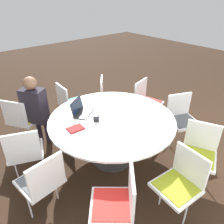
{
  "coord_description": "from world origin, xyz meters",
  "views": [
    {
      "loc": [
        1.71,
        2.01,
        2.36
      ],
      "look_at": [
        0.0,
        0.0,
        0.84
      ],
      "focal_mm": 35.0,
      "sensor_mm": 36.0,
      "label": 1
    }
  ],
  "objects_px": {
    "chair_6": "(182,116)",
    "laptop": "(81,110)",
    "person_0": "(35,107)",
    "coffee_cup": "(96,118)",
    "chair_2": "(42,180)",
    "chair_8": "(109,95)",
    "chair_3": "(118,201)",
    "chair_0": "(22,117)",
    "chair_7": "(146,99)",
    "chair_5": "(199,150)",
    "chair_1": "(25,150)",
    "spiral_notebook": "(76,128)",
    "chair_4": "(181,181)",
    "chair_9": "(70,102)"
  },
  "relations": [
    {
      "from": "chair_6",
      "to": "laptop",
      "type": "relative_size",
      "value": 2.14
    },
    {
      "from": "person_0",
      "to": "coffee_cup",
      "type": "relative_size",
      "value": 13.85
    },
    {
      "from": "laptop",
      "to": "coffee_cup",
      "type": "height_order",
      "value": "laptop"
    },
    {
      "from": "chair_2",
      "to": "chair_8",
      "type": "height_order",
      "value": "same"
    },
    {
      "from": "chair_3",
      "to": "person_0",
      "type": "xyz_separation_m",
      "value": [
        -0.07,
        -2.04,
        0.19
      ]
    },
    {
      "from": "chair_0",
      "to": "chair_7",
      "type": "relative_size",
      "value": 1.0
    },
    {
      "from": "chair_2",
      "to": "chair_5",
      "type": "relative_size",
      "value": 1.0
    },
    {
      "from": "chair_1",
      "to": "chair_5",
      "type": "xyz_separation_m",
      "value": [
        -1.71,
        1.47,
        0.0
      ]
    },
    {
      "from": "chair_1",
      "to": "coffee_cup",
      "type": "height_order",
      "value": "chair_1"
    },
    {
      "from": "chair_8",
      "to": "laptop",
      "type": "distance_m",
      "value": 1.17
    },
    {
      "from": "chair_0",
      "to": "chair_2",
      "type": "height_order",
      "value": "same"
    },
    {
      "from": "chair_1",
      "to": "person_0",
      "type": "distance_m",
      "value": 0.85
    },
    {
      "from": "chair_5",
      "to": "chair_0",
      "type": "bearing_deg",
      "value": 7.16
    },
    {
      "from": "chair_3",
      "to": "spiral_notebook",
      "type": "bearing_deg",
      "value": 30.23
    },
    {
      "from": "chair_3",
      "to": "chair_4",
      "type": "bearing_deg",
      "value": -69.12
    },
    {
      "from": "chair_9",
      "to": "laptop",
      "type": "xyz_separation_m",
      "value": [
        0.27,
        0.81,
        0.27
      ]
    },
    {
      "from": "chair_0",
      "to": "chair_3",
      "type": "xyz_separation_m",
      "value": [
        -0.13,
        2.19,
        0.0
      ]
    },
    {
      "from": "chair_6",
      "to": "chair_9",
      "type": "height_order",
      "value": "same"
    },
    {
      "from": "chair_1",
      "to": "chair_3",
      "type": "height_order",
      "value": "same"
    },
    {
      "from": "chair_2",
      "to": "chair_7",
      "type": "height_order",
      "value": "same"
    },
    {
      "from": "chair_5",
      "to": "spiral_notebook",
      "type": "distance_m",
      "value": 1.63
    },
    {
      "from": "chair_9",
      "to": "chair_1",
      "type": "bearing_deg",
      "value": -51.31
    },
    {
      "from": "chair_0",
      "to": "chair_9",
      "type": "bearing_deg",
      "value": 55.83
    },
    {
      "from": "chair_2",
      "to": "chair_9",
      "type": "height_order",
      "value": "same"
    },
    {
      "from": "chair_5",
      "to": "chair_7",
      "type": "relative_size",
      "value": 1.0
    },
    {
      "from": "spiral_notebook",
      "to": "chair_4",
      "type": "bearing_deg",
      "value": 110.65
    },
    {
      "from": "chair_4",
      "to": "chair_9",
      "type": "relative_size",
      "value": 1.0
    },
    {
      "from": "chair_7",
      "to": "spiral_notebook",
      "type": "relative_size",
      "value": 3.95
    },
    {
      "from": "laptop",
      "to": "person_0",
      "type": "bearing_deg",
      "value": 88.87
    },
    {
      "from": "chair_1",
      "to": "chair_7",
      "type": "distance_m",
      "value": 2.3
    },
    {
      "from": "chair_6",
      "to": "person_0",
      "type": "xyz_separation_m",
      "value": [
        1.81,
        -1.5,
        0.19
      ]
    },
    {
      "from": "chair_1",
      "to": "person_0",
      "type": "xyz_separation_m",
      "value": [
        -0.47,
        -0.68,
        0.19
      ]
    },
    {
      "from": "chair_1",
      "to": "laptop",
      "type": "distance_m",
      "value": 0.92
    },
    {
      "from": "chair_3",
      "to": "coffee_cup",
      "type": "distance_m",
      "value": 1.2
    },
    {
      "from": "chair_4",
      "to": "coffee_cup",
      "type": "distance_m",
      "value": 1.33
    },
    {
      "from": "chair_1",
      "to": "spiral_notebook",
      "type": "distance_m",
      "value": 0.71
    },
    {
      "from": "chair_3",
      "to": "chair_8",
      "type": "relative_size",
      "value": 1.0
    },
    {
      "from": "person_0",
      "to": "chair_5",
      "type": "bearing_deg",
      "value": -2.59
    },
    {
      "from": "chair_5",
      "to": "coffee_cup",
      "type": "height_order",
      "value": "chair_5"
    },
    {
      "from": "chair_6",
      "to": "coffee_cup",
      "type": "height_order",
      "value": "chair_6"
    },
    {
      "from": "chair_0",
      "to": "chair_8",
      "type": "bearing_deg",
      "value": 47.78
    },
    {
      "from": "chair_4",
      "to": "spiral_notebook",
      "type": "height_order",
      "value": "chair_4"
    },
    {
      "from": "chair_0",
      "to": "chair_8",
      "type": "xyz_separation_m",
      "value": [
        -1.6,
        0.27,
        0.0
      ]
    },
    {
      "from": "chair_6",
      "to": "spiral_notebook",
      "type": "bearing_deg",
      "value": 6.28
    },
    {
      "from": "chair_2",
      "to": "chair_0",
      "type": "bearing_deg",
      "value": 70.44
    },
    {
      "from": "laptop",
      "to": "chair_1",
      "type": "bearing_deg",
      "value": 147.56
    },
    {
      "from": "chair_2",
      "to": "chair_7",
      "type": "bearing_deg",
      "value": 6.86
    },
    {
      "from": "coffee_cup",
      "to": "chair_9",
      "type": "bearing_deg",
      "value": -101.03
    },
    {
      "from": "chair_2",
      "to": "chair_4",
      "type": "relative_size",
      "value": 1.0
    },
    {
      "from": "chair_1",
      "to": "chair_6",
      "type": "xyz_separation_m",
      "value": [
        -2.28,
        0.82,
        0.0
      ]
    }
  ]
}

